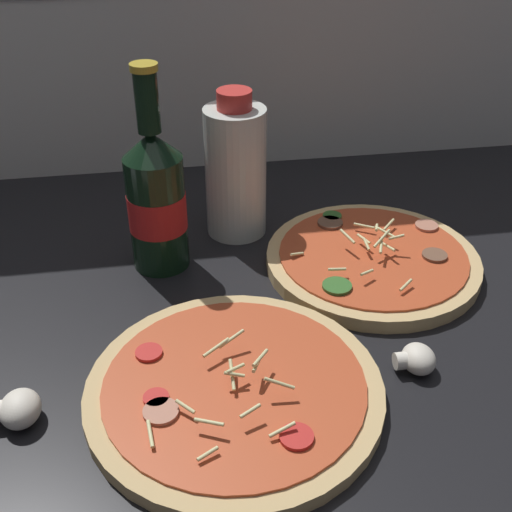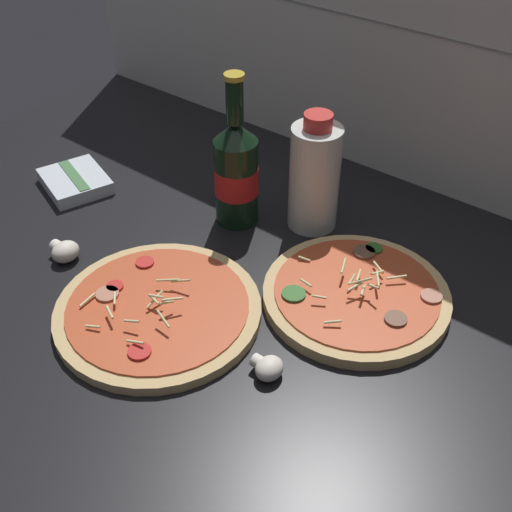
# 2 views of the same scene
# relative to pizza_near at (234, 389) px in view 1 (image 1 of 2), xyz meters

# --- Properties ---
(counter_slab) EXTENTS (1.60, 0.90, 0.03)m
(counter_slab) POSITION_rel_pizza_near_xyz_m (0.11, 0.09, -0.02)
(counter_slab) COLOR black
(counter_slab) RESTS_ON ground
(pizza_near) EXTENTS (0.30, 0.30, 0.05)m
(pizza_near) POSITION_rel_pizza_near_xyz_m (0.00, 0.00, 0.00)
(pizza_near) COLOR tan
(pizza_near) RESTS_ON counter_slab
(pizza_far) EXTENTS (0.27, 0.27, 0.05)m
(pizza_far) POSITION_rel_pizza_near_xyz_m (0.21, 0.20, 0.00)
(pizza_far) COLOR tan
(pizza_far) RESTS_ON counter_slab
(beer_bottle) EXTENTS (0.07, 0.07, 0.26)m
(beer_bottle) POSITION_rel_pizza_near_xyz_m (-0.06, 0.25, 0.09)
(beer_bottle) COLOR black
(beer_bottle) RESTS_ON counter_slab
(oil_bottle) EXTENTS (0.08, 0.08, 0.20)m
(oil_bottle) POSITION_rel_pizza_near_xyz_m (0.05, 0.32, 0.08)
(oil_bottle) COLOR silver
(oil_bottle) RESTS_ON counter_slab
(mushroom_left) EXTENTS (0.05, 0.05, 0.03)m
(mushroom_left) POSITION_rel_pizza_near_xyz_m (-0.21, -0.00, 0.01)
(mushroom_left) COLOR white
(mushroom_left) RESTS_ON counter_slab
(mushroom_right) EXTENTS (0.04, 0.04, 0.03)m
(mushroom_right) POSITION_rel_pizza_near_xyz_m (0.19, 0.01, 0.01)
(mushroom_right) COLOR white
(mushroom_right) RESTS_ON counter_slab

